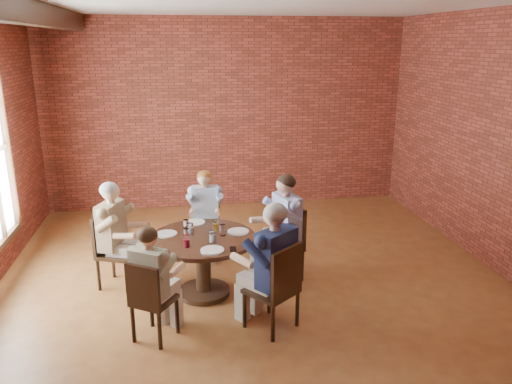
{
  "coord_description": "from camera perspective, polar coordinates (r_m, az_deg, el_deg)",
  "views": [
    {
      "loc": [
        -0.89,
        -5.53,
        2.96
      ],
      "look_at": [
        0.14,
        1.0,
        0.97
      ],
      "focal_mm": 35.0,
      "sensor_mm": 36.0,
      "label": 1
    }
  ],
  "objects": [
    {
      "name": "floor",
      "position": [
        6.33,
        0.16,
        -11.1
      ],
      "size": [
        7.0,
        7.0,
        0.0
      ],
      "primitive_type": "plane",
      "color": "#93602D",
      "rests_on": "ground"
    },
    {
      "name": "diner_c",
      "position": [
        6.41,
        -15.64,
        -4.79
      ],
      "size": [
        0.81,
        0.74,
        1.35
      ],
      "primitive_type": null,
      "rotation": [
        0.0,
        0.0,
        1.2
      ],
      "color": "brown",
      "rests_on": "floor"
    },
    {
      "name": "plate_d",
      "position": [
        5.56,
        -5.02,
        -6.63
      ],
      "size": [
        0.26,
        0.26,
        0.01
      ],
      "primitive_type": "cylinder",
      "color": "white",
      "rests_on": "dining_table"
    },
    {
      "name": "dining_table",
      "position": [
        6.04,
        -6.09,
        -7.06
      ],
      "size": [
        1.26,
        1.26,
        0.75
      ],
      "color": "black",
      "rests_on": "floor"
    },
    {
      "name": "wall_back",
      "position": [
        9.16,
        -3.37,
        8.83
      ],
      "size": [
        7.0,
        0.0,
        7.0
      ],
      "primitive_type": "plane",
      "rotation": [
        1.57,
        0.0,
        0.0
      ],
      "color": "brown",
      "rests_on": "ground"
    },
    {
      "name": "chair_e",
      "position": [
        5.3,
        2.55,
        -10.6
      ],
      "size": [
        0.65,
        0.65,
        0.98
      ],
      "rotation": [
        0.0,
        0.0,
        3.81
      ],
      "color": "black",
      "rests_on": "floor"
    },
    {
      "name": "diner_a",
      "position": [
        6.37,
        3.01,
        -4.11
      ],
      "size": [
        0.81,
        0.72,
        1.38
      ],
      "primitive_type": null,
      "rotation": [
        0.0,
        0.0,
        -1.29
      ],
      "color": "#3E4FA2",
      "rests_on": "floor"
    },
    {
      "name": "chair_b",
      "position": [
        7.18,
        -5.75,
        -3.45
      ],
      "size": [
        0.42,
        0.42,
        0.9
      ],
      "rotation": [
        0.0,
        0.0,
        -0.09
      ],
      "color": "black",
      "rests_on": "floor"
    },
    {
      "name": "glass_f",
      "position": [
        5.67,
        -7.95,
        -5.58
      ],
      "size": [
        0.07,
        0.07,
        0.14
      ],
      "primitive_type": "cylinder",
      "color": "white",
      "rests_on": "dining_table"
    },
    {
      "name": "plate_a",
      "position": [
        6.07,
        -2.05,
        -4.53
      ],
      "size": [
        0.26,
        0.26,
        0.01
      ],
      "primitive_type": "cylinder",
      "color": "white",
      "rests_on": "dining_table"
    },
    {
      "name": "glass_e",
      "position": [
        5.86,
        -7.99,
        -4.81
      ],
      "size": [
        0.07,
        0.07,
        0.14
      ],
      "primitive_type": "cylinder",
      "color": "white",
      "rests_on": "dining_table"
    },
    {
      "name": "plate_b",
      "position": [
        6.41,
        -6.97,
        -3.47
      ],
      "size": [
        0.26,
        0.26,
        0.01
      ],
      "primitive_type": "cylinder",
      "color": "white",
      "rests_on": "dining_table"
    },
    {
      "name": "diner_e",
      "position": [
        5.27,
        1.76,
        -8.56
      ],
      "size": [
        0.89,
        0.91,
        1.41
      ],
      "primitive_type": null,
      "rotation": [
        0.0,
        0.0,
        3.81
      ],
      "color": "#172042",
      "rests_on": "floor"
    },
    {
      "name": "diner_b",
      "position": [
        7.06,
        -5.8,
        -2.6
      ],
      "size": [
        0.53,
        0.64,
        1.26
      ],
      "primitive_type": null,
      "rotation": [
        0.0,
        0.0,
        -0.09
      ],
      "color": "#99A9C3",
      "rests_on": "floor"
    },
    {
      "name": "smartphone",
      "position": [
        5.58,
        -2.66,
        -6.53
      ],
      "size": [
        0.08,
        0.14,
        0.01
      ],
      "primitive_type": "cube",
      "rotation": [
        0.0,
        0.0,
        -0.04
      ],
      "color": "black",
      "rests_on": "dining_table"
    },
    {
      "name": "glass_b",
      "position": [
        6.11,
        -4.64,
        -3.8
      ],
      "size": [
        0.07,
        0.07,
        0.14
      ],
      "primitive_type": "cylinder",
      "color": "white",
      "rests_on": "dining_table"
    },
    {
      "name": "glass_g",
      "position": [
        5.77,
        -5.02,
        -5.08
      ],
      "size": [
        0.07,
        0.07,
        0.14
      ],
      "primitive_type": "cylinder",
      "color": "white",
      "rests_on": "dining_table"
    },
    {
      "name": "chair_c",
      "position": [
        6.5,
        -16.21,
        -6.04
      ],
      "size": [
        0.56,
        0.56,
        0.95
      ],
      "rotation": [
        0.0,
        0.0,
        1.2
      ],
      "color": "black",
      "rests_on": "floor"
    },
    {
      "name": "diner_d",
      "position": [
        5.23,
        -11.69,
        -10.2
      ],
      "size": [
        0.71,
        0.74,
        1.24
      ],
      "primitive_type": null,
      "rotation": [
        0.0,
        0.0,
        2.57
      ],
      "color": "#B3A58C",
      "rests_on": "floor"
    },
    {
      "name": "chair_d",
      "position": [
        5.24,
        -12.06,
        -11.82
      ],
      "size": [
        0.53,
        0.53,
        0.89
      ],
      "rotation": [
        0.0,
        0.0,
        2.57
      ],
      "color": "black",
      "rests_on": "floor"
    },
    {
      "name": "glass_c",
      "position": [
        6.15,
        -8.0,
        -3.78
      ],
      "size": [
        0.07,
        0.07,
        0.14
      ],
      "primitive_type": "cylinder",
      "color": "white",
      "rests_on": "dining_table"
    },
    {
      "name": "wall_front",
      "position": [
        2.55,
        13.2,
        -13.35
      ],
      "size": [
        7.0,
        0.0,
        7.0
      ],
      "primitive_type": "plane",
      "rotation": [
        -1.57,
        0.0,
        0.0
      ],
      "color": "brown",
      "rests_on": "ground"
    },
    {
      "name": "glass_d",
      "position": [
        6.02,
        -7.5,
        -4.2
      ],
      "size": [
        0.07,
        0.07,
        0.14
      ],
      "primitive_type": "cylinder",
      "color": "white",
      "rests_on": "dining_table"
    },
    {
      "name": "glass_a",
      "position": [
        5.95,
        -3.84,
        -4.36
      ],
      "size": [
        0.07,
        0.07,
        0.14
      ],
      "primitive_type": "cylinder",
      "color": "white",
      "rests_on": "dining_table"
    },
    {
      "name": "ceiling_beam",
      "position": [
        5.75,
        -26.11,
        18.26
      ],
      "size": [
        0.22,
        6.9,
        0.26
      ],
      "primitive_type": "cube",
      "color": "black",
      "rests_on": "ceiling"
    },
    {
      "name": "plate_c",
      "position": [
        6.09,
        -10.21,
        -4.73
      ],
      "size": [
        0.26,
        0.26,
        0.01
      ],
      "primitive_type": "cylinder",
      "color": "white",
      "rests_on": "dining_table"
    },
    {
      "name": "chair_a",
      "position": [
        6.48,
        3.72,
        -5.4
      ],
      "size": [
        0.56,
        0.56,
        0.96
      ],
      "rotation": [
        0.0,
        0.0,
        -1.29
      ],
      "color": "black",
      "rests_on": "floor"
    }
  ]
}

